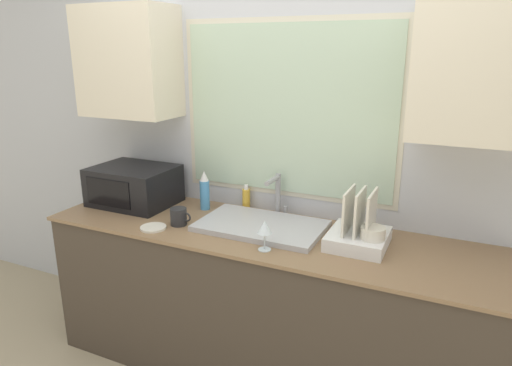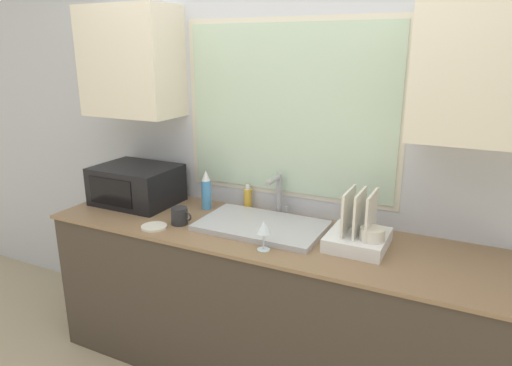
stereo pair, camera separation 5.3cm
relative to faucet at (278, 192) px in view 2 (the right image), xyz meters
name	(u,v)px [view 2 (the right image)]	position (x,y,z in m)	size (l,w,h in m)	color
countertop	(263,303)	(0.02, -0.25, -0.59)	(2.50, 0.69, 0.89)	#42382D
wall_back	(287,129)	(0.02, 0.07, 0.36)	(6.00, 0.38, 2.60)	silver
sink_basin	(261,226)	(0.00, -0.22, -0.14)	(0.69, 0.42, 0.03)	#B2B2B7
faucet	(278,192)	(0.00, 0.00, 0.00)	(0.08, 0.19, 0.25)	#99999E
microwave	(137,185)	(-0.91, -0.17, -0.03)	(0.50, 0.40, 0.24)	black
dish_rack	(359,234)	(0.54, -0.22, -0.08)	(0.29, 0.32, 0.29)	white
spray_bottle	(206,190)	(-0.45, -0.07, -0.03)	(0.06, 0.06, 0.25)	#4C99D8
soap_bottle	(248,198)	(-0.22, 0.04, -0.08)	(0.05, 0.05, 0.16)	gold
mug_near_sink	(180,216)	(-0.45, -0.36, -0.10)	(0.13, 0.09, 0.10)	#262628
wine_glass	(264,228)	(0.13, -0.47, -0.04)	(0.07, 0.07, 0.15)	silver
small_plate	(154,227)	(-0.54, -0.47, -0.15)	(0.14, 0.14, 0.01)	silver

